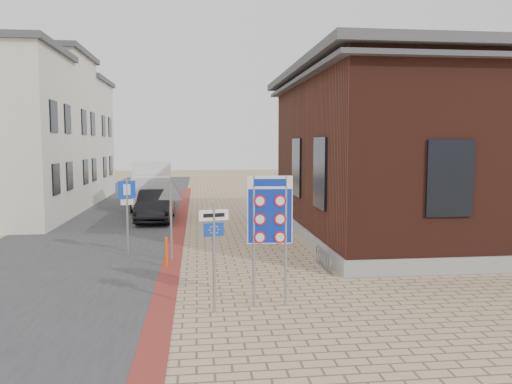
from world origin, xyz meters
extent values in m
plane|color=tan|center=(0.00, 0.00, 0.00)|extent=(120.00, 120.00, 0.00)
cube|color=#38383A|center=(-5.50, 15.00, 0.01)|extent=(7.00, 60.00, 0.02)
cube|color=maroon|center=(-2.00, 10.00, 0.01)|extent=(0.60, 40.00, 0.02)
cube|color=gray|center=(9.00, 7.00, 0.25)|extent=(12.15, 12.15, 0.50)
cube|color=#461E16|center=(9.00, 7.00, 3.50)|extent=(12.00, 12.00, 6.00)
cube|color=#47484C|center=(9.00, 7.00, 6.65)|extent=(13.00, 13.00, 0.30)
cube|color=#47484C|center=(9.00, 7.00, 6.25)|extent=(12.70, 12.70, 0.15)
cube|color=black|center=(2.98, 4.00, 2.80)|extent=(0.12, 1.60, 2.40)
cube|color=black|center=(2.98, 8.00, 2.80)|extent=(0.12, 1.60, 2.40)
cube|color=black|center=(6.00, 0.98, 2.80)|extent=(1.40, 0.12, 2.20)
cube|color=black|center=(-7.48, 10.80, 2.20)|extent=(0.10, 1.10, 1.40)
cube|color=black|center=(-7.48, 13.20, 2.20)|extent=(0.10, 1.10, 1.40)
cube|color=black|center=(-7.48, 10.80, 5.00)|extent=(0.10, 1.10, 1.40)
cube|color=black|center=(-7.48, 13.20, 5.00)|extent=(0.10, 1.10, 1.40)
cube|color=silver|center=(-11.00, 18.00, 4.40)|extent=(7.00, 6.00, 8.80)
cube|color=#47484C|center=(-11.00, 18.00, 8.95)|extent=(7.40, 6.40, 0.30)
cube|color=black|center=(-7.48, 16.80, 2.20)|extent=(0.10, 1.10, 1.40)
cube|color=black|center=(-7.48, 19.20, 2.20)|extent=(0.10, 1.10, 1.40)
cube|color=black|center=(-7.48, 16.80, 5.00)|extent=(0.10, 1.10, 1.40)
cube|color=black|center=(-7.48, 19.20, 5.00)|extent=(0.10, 1.10, 1.40)
cube|color=silver|center=(-11.00, 24.00, 4.00)|extent=(7.00, 6.00, 8.00)
cube|color=#47484C|center=(-11.00, 24.00, 8.15)|extent=(7.40, 6.40, 0.30)
cube|color=black|center=(-7.48, 22.80, 2.20)|extent=(0.10, 1.10, 1.40)
cube|color=black|center=(-7.48, 25.20, 2.20)|extent=(0.10, 1.10, 1.40)
cube|color=black|center=(-7.48, 22.80, 5.00)|extent=(0.10, 1.10, 1.40)
cube|color=black|center=(-7.48, 25.20, 5.00)|extent=(0.10, 1.10, 1.40)
torus|color=slate|center=(2.65, 1.60, 0.28)|extent=(0.04, 0.60, 0.60)
torus|color=slate|center=(2.65, 1.90, 0.28)|extent=(0.04, 0.60, 0.60)
torus|color=slate|center=(2.65, 2.20, 0.28)|extent=(0.04, 0.60, 0.60)
torus|color=slate|center=(2.65, 2.50, 0.28)|extent=(0.04, 0.60, 0.60)
torus|color=slate|center=(2.65, 2.80, 0.28)|extent=(0.04, 0.60, 0.60)
cube|color=slate|center=(2.65, 2.20, 0.02)|extent=(0.08, 1.60, 0.04)
imported|color=black|center=(-3.20, 12.31, 0.76)|extent=(1.70, 4.66, 1.53)
cube|color=slate|center=(-3.77, 16.89, 0.44)|extent=(2.37, 5.36, 0.24)
cube|color=white|center=(-3.66, 15.05, 1.21)|extent=(2.14, 1.78, 1.55)
cube|color=black|center=(-3.61, 14.32, 1.50)|extent=(1.85, 0.20, 0.78)
cube|color=white|center=(-3.83, 17.76, 1.70)|extent=(2.36, 3.63, 2.14)
cylinder|color=black|center=(-4.69, 15.27, 0.39)|extent=(0.29, 0.79, 0.78)
cylinder|color=black|center=(-2.66, 15.40, 0.39)|extent=(0.29, 0.79, 0.78)
cylinder|color=black|center=(-4.89, 18.37, 0.39)|extent=(0.29, 0.79, 0.78)
cylinder|color=black|center=(-2.86, 18.50, 0.39)|extent=(0.29, 0.79, 0.78)
cylinder|color=gray|center=(0.13, -1.17, 1.53)|extent=(0.07, 0.07, 3.06)
cylinder|color=gray|center=(0.87, -1.22, 1.53)|extent=(0.07, 0.07, 3.06)
cube|color=white|center=(0.50, -1.19, 2.27)|extent=(1.05, 0.11, 1.57)
cube|color=#0D27A3|center=(0.50, -1.19, 2.27)|extent=(1.00, 0.12, 1.53)
cube|color=white|center=(0.50, -1.19, 2.90)|extent=(1.00, 0.12, 0.30)
cylinder|color=gray|center=(-0.80, -1.50, 1.24)|extent=(0.07, 0.07, 2.48)
cube|color=white|center=(-0.80, -1.50, 2.21)|extent=(0.66, 0.20, 0.24)
cube|color=#0F38B7|center=(-0.80, -1.50, 1.89)|extent=(0.45, 0.15, 0.30)
cylinder|color=gray|center=(-3.50, 4.50, 1.31)|extent=(0.07, 0.07, 2.63)
cube|color=#103EC3|center=(-3.50, 4.50, 2.26)|extent=(0.56, 0.24, 0.58)
cube|color=white|center=(-3.50, 4.50, 1.84)|extent=(0.41, 0.18, 0.19)
cylinder|color=gray|center=(-2.00, 3.50, 1.29)|extent=(0.07, 0.07, 2.57)
cylinder|color=#FF540D|center=(-2.12, 2.80, 0.47)|extent=(0.11, 0.11, 0.94)
camera|label=1|loc=(-1.14, -12.45, 3.78)|focal=35.00mm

